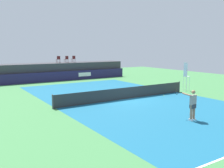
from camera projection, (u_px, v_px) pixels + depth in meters
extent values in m
plane|color=#3D7A42|center=(107.00, 93.00, 22.83)|extent=(48.00, 48.00, 0.00)
cube|color=#16597A|center=(126.00, 99.00, 20.33)|extent=(12.00, 22.00, 0.00)
cube|color=#231E4C|center=(64.00, 76.00, 31.50)|extent=(18.00, 0.20, 1.20)
cube|color=white|center=(85.00, 74.00, 32.94)|extent=(1.80, 0.02, 0.50)
cube|color=#38383D|center=(59.00, 71.00, 32.93)|extent=(18.00, 2.80, 2.20)
cylinder|color=#561919|center=(59.00, 61.00, 33.12)|extent=(0.04, 0.04, 0.44)
cylinder|color=#561919|center=(56.00, 61.00, 32.93)|extent=(0.04, 0.04, 0.44)
cylinder|color=#561919|center=(60.00, 61.00, 32.77)|extent=(0.04, 0.04, 0.44)
cylinder|color=#561919|center=(57.00, 61.00, 32.58)|extent=(0.04, 0.04, 0.44)
cube|color=#561919|center=(58.00, 59.00, 32.82)|extent=(0.47, 0.47, 0.03)
cube|color=#561919|center=(59.00, 58.00, 32.60)|extent=(0.44, 0.05, 0.42)
cylinder|color=#561919|center=(67.00, 61.00, 33.39)|extent=(0.04, 0.04, 0.44)
cylinder|color=#561919|center=(64.00, 61.00, 33.15)|extent=(0.04, 0.04, 0.44)
cylinder|color=#561919|center=(68.00, 61.00, 33.07)|extent=(0.04, 0.04, 0.44)
cylinder|color=#561919|center=(66.00, 61.00, 32.83)|extent=(0.04, 0.04, 0.44)
cube|color=#561919|center=(66.00, 59.00, 33.08)|extent=(0.47, 0.47, 0.03)
cube|color=#561919|center=(67.00, 58.00, 32.88)|extent=(0.44, 0.06, 0.42)
cylinder|color=#561919|center=(74.00, 61.00, 34.21)|extent=(0.04, 0.04, 0.44)
cylinder|color=#561919|center=(71.00, 61.00, 33.98)|extent=(0.04, 0.04, 0.44)
cylinder|color=#561919|center=(75.00, 61.00, 33.89)|extent=(0.04, 0.04, 0.44)
cylinder|color=#561919|center=(73.00, 61.00, 33.65)|extent=(0.04, 0.04, 0.44)
cube|color=#561919|center=(73.00, 59.00, 33.90)|extent=(0.46, 0.46, 0.03)
cube|color=#561919|center=(74.00, 57.00, 33.70)|extent=(0.44, 0.05, 0.42)
cylinder|color=white|center=(189.00, 84.00, 24.00)|extent=(0.04, 0.04, 1.40)
cylinder|color=white|center=(186.00, 83.00, 24.33)|extent=(0.04, 0.04, 1.40)
cylinder|color=white|center=(187.00, 84.00, 23.77)|extent=(0.04, 0.04, 1.40)
cylinder|color=white|center=(183.00, 84.00, 24.10)|extent=(0.04, 0.04, 1.40)
cube|color=white|center=(187.00, 76.00, 23.95)|extent=(0.46, 0.46, 0.03)
cube|color=white|center=(186.00, 69.00, 23.73)|extent=(0.04, 0.44, 1.33)
cube|color=#2D2D2D|center=(126.00, 93.00, 20.26)|extent=(12.40, 0.02, 0.95)
cylinder|color=#4C4C51|center=(53.00, 102.00, 16.96)|extent=(0.10, 0.10, 1.00)
cylinder|color=#4C4C51|center=(179.00, 87.00, 23.56)|extent=(0.10, 0.10, 1.00)
cube|color=white|center=(194.00, 119.00, 14.39)|extent=(0.13, 0.26, 0.10)
cylinder|color=#997051|center=(194.00, 111.00, 14.32)|extent=(0.14, 0.14, 0.82)
cube|color=white|center=(191.00, 120.00, 14.26)|extent=(0.13, 0.26, 0.10)
cylinder|color=#997051|center=(191.00, 112.00, 14.19)|extent=(0.14, 0.14, 0.82)
cube|color=#333338|center=(193.00, 106.00, 14.21)|extent=(0.34, 0.23, 0.24)
cube|color=gray|center=(193.00, 100.00, 14.16)|extent=(0.36, 0.21, 0.56)
sphere|color=#997051|center=(193.00, 92.00, 14.09)|extent=(0.22, 0.22, 0.22)
cylinder|color=#997051|center=(196.00, 100.00, 14.29)|extent=(0.09, 0.09, 0.60)
cylinder|color=#997051|center=(187.00, 94.00, 14.20)|extent=(0.10, 0.61, 0.14)
cylinder|color=black|center=(181.00, 93.00, 14.54)|extent=(0.30, 0.04, 0.03)
torus|color=black|center=(177.00, 92.00, 14.78)|extent=(0.30, 0.03, 0.30)
sphere|color=#D8EA33|center=(164.00, 95.00, 21.61)|extent=(0.07, 0.07, 0.07)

